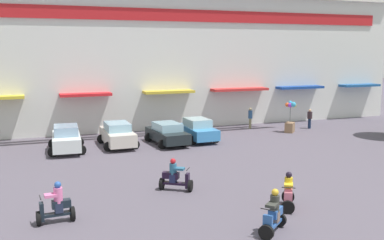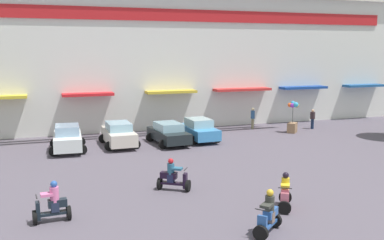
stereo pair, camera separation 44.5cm
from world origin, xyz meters
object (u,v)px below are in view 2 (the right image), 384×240
(scooter_rider_1, at_px, (268,216))
(pedestrian_1, at_px, (253,117))
(scooter_rider_3, at_px, (285,194))
(balloon_vendor_cart, at_px, (293,120))
(pedestrian_0, at_px, (313,118))
(parked_car_2, at_px, (168,133))
(parked_car_1, at_px, (119,134))
(scooter_rider_0, at_px, (173,177))
(scooter_rider_7, at_px, (52,205))
(parked_car_3, at_px, (199,130))
(parked_car_0, at_px, (68,138))

(scooter_rider_1, bearing_deg, pedestrian_1, 64.67)
(scooter_rider_3, bearing_deg, balloon_vendor_cart, 57.23)
(pedestrian_0, xyz_separation_m, balloon_vendor_cart, (-2.36, -0.89, 0.13))
(scooter_rider_3, bearing_deg, scooter_rider_1, -133.04)
(parked_car_2, bearing_deg, scooter_rider_1, -93.13)
(scooter_rider_1, bearing_deg, balloon_vendor_cart, 55.84)
(scooter_rider_1, distance_m, pedestrian_1, 20.39)
(pedestrian_1, bearing_deg, parked_car_1, -165.82)
(scooter_rider_0, height_order, scooter_rider_7, scooter_rider_7)
(pedestrian_1, bearing_deg, parked_car_3, -152.79)
(parked_car_3, height_order, scooter_rider_3, parked_car_3)
(scooter_rider_0, bearing_deg, parked_car_3, 64.08)
(scooter_rider_0, bearing_deg, scooter_rider_3, -46.13)
(parked_car_1, relative_size, scooter_rider_7, 2.69)
(balloon_vendor_cart, bearing_deg, scooter_rider_7, -144.90)
(scooter_rider_1, height_order, scooter_rider_7, scooter_rider_1)
(parked_car_1, relative_size, balloon_vendor_cart, 1.73)
(scooter_rider_3, relative_size, pedestrian_0, 0.95)
(parked_car_3, bearing_deg, parked_car_1, 179.32)
(parked_car_3, bearing_deg, scooter_rider_1, -101.37)
(parked_car_3, relative_size, scooter_rider_7, 2.57)
(parked_car_0, xyz_separation_m, scooter_rider_3, (7.47, -13.23, -0.21))
(parked_car_0, xyz_separation_m, scooter_rider_0, (3.95, -9.57, -0.20))
(parked_car_2, height_order, scooter_rider_1, scooter_rider_1)
(parked_car_1, relative_size, parked_car_2, 1.00)
(parked_car_1, distance_m, balloon_vendor_cart, 13.29)
(parked_car_1, xyz_separation_m, scooter_rider_3, (4.21, -13.68, -0.19))
(scooter_rider_3, bearing_deg, pedestrian_0, 52.66)
(scooter_rider_1, bearing_deg, parked_car_2, 86.87)
(parked_car_3, height_order, pedestrian_0, pedestrian_0)
(scooter_rider_7, height_order, pedestrian_0, pedestrian_0)
(scooter_rider_3, relative_size, balloon_vendor_cart, 0.62)
(parked_car_0, distance_m, scooter_rider_0, 10.36)
(scooter_rider_0, relative_size, scooter_rider_7, 0.98)
(parked_car_0, relative_size, parked_car_1, 0.95)
(parked_car_1, relative_size, pedestrian_1, 2.44)
(parked_car_2, height_order, parked_car_3, parked_car_3)
(scooter_rider_1, height_order, pedestrian_1, pedestrian_1)
(pedestrian_0, distance_m, balloon_vendor_cart, 2.53)
(parked_car_0, bearing_deg, scooter_rider_1, -69.55)
(parked_car_0, height_order, scooter_rider_7, parked_car_0)
(scooter_rider_0, relative_size, pedestrian_1, 0.89)
(scooter_rider_1, height_order, balloon_vendor_cart, balloon_vendor_cart)
(scooter_rider_7, bearing_deg, scooter_rider_1, -26.82)
(parked_car_1, distance_m, pedestrian_0, 15.70)
(scooter_rider_1, relative_size, balloon_vendor_cart, 0.65)
(pedestrian_1, bearing_deg, scooter_rider_1, -115.33)
(scooter_rider_7, bearing_deg, parked_car_2, 56.26)
(pedestrian_0, bearing_deg, parked_car_3, -172.29)
(parked_car_3, height_order, scooter_rider_7, scooter_rider_7)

